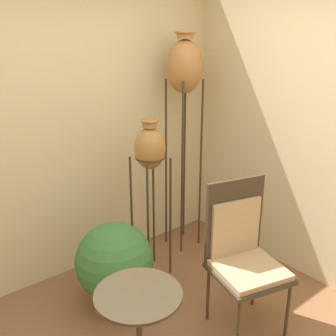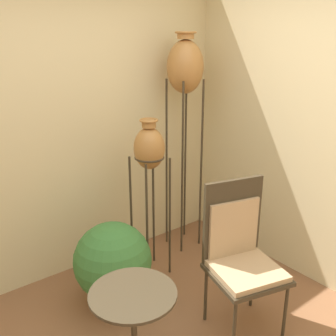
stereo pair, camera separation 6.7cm
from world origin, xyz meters
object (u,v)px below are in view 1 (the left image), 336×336
at_px(vase_stand_tall, 185,71).
at_px(vase_stand_medium, 150,152).
at_px(potted_plant, 115,265).
at_px(chair, 242,250).
at_px(side_table, 139,321).

relative_size(vase_stand_tall, vase_stand_medium, 1.47).
distance_m(vase_stand_tall, potted_plant, 1.79).
distance_m(chair, side_table, 0.94).
bearing_deg(vase_stand_medium, potted_plant, -157.78).
distance_m(vase_stand_medium, chair, 1.08).
distance_m(side_table, potted_plant, 0.83).
xyz_separation_m(side_table, potted_plant, (0.30, 0.76, -0.14)).
bearing_deg(vase_stand_tall, potted_plant, -158.46).
xyz_separation_m(vase_stand_tall, potted_plant, (-1.07, -0.42, -1.37)).
bearing_deg(chair, vase_stand_medium, 112.38).
relative_size(vase_stand_tall, potted_plant, 2.92).
relative_size(vase_stand_tall, chair, 1.88).
height_order(vase_stand_tall, side_table, vase_stand_tall).
bearing_deg(side_table, potted_plant, 68.33).
relative_size(vase_stand_medium, potted_plant, 1.99).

